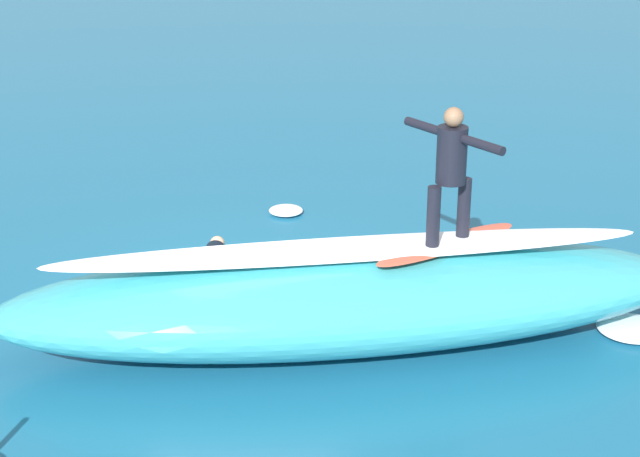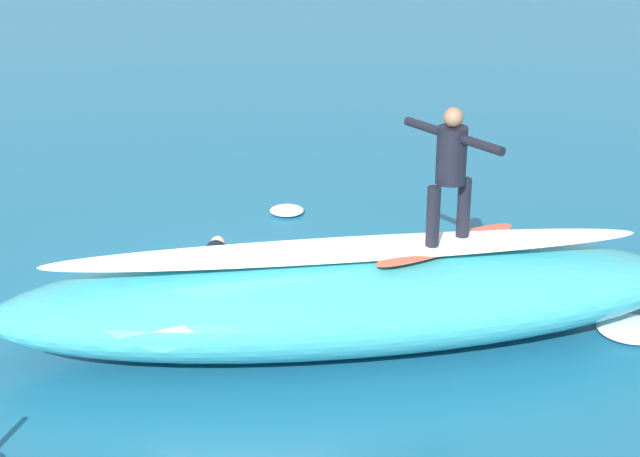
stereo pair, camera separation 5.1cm
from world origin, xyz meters
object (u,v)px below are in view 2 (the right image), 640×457
at_px(surfer_paddling, 209,267).
at_px(surfer_riding, 451,165).
at_px(surfboard_riding, 447,244).
at_px(surfboard_paddling, 211,275).

bearing_deg(surfer_paddling, surfer_riding, -111.04).
bearing_deg(surfer_paddling, surfboard_riding, -111.04).
bearing_deg(surfboard_paddling, surfboard_riding, -113.14).
bearing_deg(surfboard_riding, surfboard_paddling, -65.59).
height_order(surfboard_paddling, surfer_paddling, surfer_paddling).
bearing_deg(surfer_riding, surfboard_riding, -53.83).
relative_size(surfer_riding, surfboard_paddling, 0.87).
bearing_deg(surfboard_riding, surfer_paddling, -63.48).
relative_size(surfer_riding, surfer_paddling, 1.03).
height_order(surfboard_riding, surfboard_paddling, surfboard_riding).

